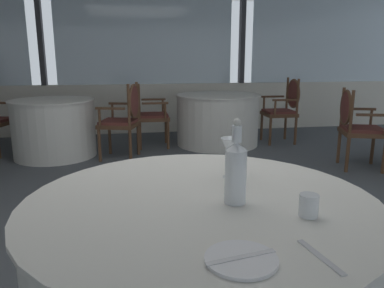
# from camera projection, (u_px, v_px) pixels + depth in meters

# --- Properties ---
(ground_plane) EXTENTS (13.99, 13.99, 0.00)m
(ground_plane) POSITION_uv_depth(u_px,v_px,m) (183.00, 234.00, 2.78)
(ground_plane) COLOR #4C5156
(window_wall_far) EXTENTS (10.76, 0.14, 2.61)m
(window_wall_far) POSITION_uv_depth(u_px,v_px,m) (147.00, 72.00, 6.41)
(window_wall_far) COLOR silver
(window_wall_far) RESTS_ON ground_plane
(foreground_table) EXTENTS (1.36, 1.36, 0.76)m
(foreground_table) POSITION_uv_depth(u_px,v_px,m) (200.00, 286.00, 1.52)
(foreground_table) COLOR silver
(foreground_table) RESTS_ON ground_plane
(side_plate) EXTENTS (0.20, 0.20, 0.01)m
(side_plate) POSITION_uv_depth(u_px,v_px,m) (241.00, 259.00, 0.99)
(side_plate) COLOR white
(side_plate) RESTS_ON foreground_table
(butter_knife) EXTENTS (0.20, 0.06, 0.00)m
(butter_knife) POSITION_uv_depth(u_px,v_px,m) (241.00, 257.00, 0.99)
(butter_knife) COLOR silver
(butter_knife) RESTS_ON foreground_table
(dinner_fork) EXTENTS (0.04, 0.19, 0.00)m
(dinner_fork) POSITION_uv_depth(u_px,v_px,m) (320.00, 256.00, 1.01)
(dinner_fork) COLOR silver
(dinner_fork) RESTS_ON foreground_table
(water_bottle) EXTENTS (0.08, 0.08, 0.32)m
(water_bottle) POSITION_uv_depth(u_px,v_px,m) (236.00, 170.00, 1.36)
(water_bottle) COLOR white
(water_bottle) RESTS_ON foreground_table
(wine_glass) EXTENTS (0.09, 0.09, 0.18)m
(wine_glass) POSITION_uv_depth(u_px,v_px,m) (231.00, 149.00, 1.66)
(wine_glass) COLOR white
(wine_glass) RESTS_ON foreground_table
(water_tumbler) EXTENTS (0.07, 0.07, 0.08)m
(water_tumbler) POSITION_uv_depth(u_px,v_px,m) (309.00, 205.00, 1.26)
(water_tumbler) COLOR white
(water_tumbler) RESTS_ON foreground_table
(dining_chair_0_0) EXTENTS (0.58, 0.62, 0.94)m
(dining_chair_0_0) POSITION_uv_depth(u_px,v_px,m) (356.00, 122.00, 4.36)
(dining_chair_0_0) COLOR brown
(dining_chair_0_0) RESTS_ON ground_plane
(background_table_1) EXTENTS (1.26, 1.26, 0.76)m
(background_table_1) POSITION_uv_depth(u_px,v_px,m) (217.00, 120.00, 5.62)
(background_table_1) COLOR silver
(background_table_1) RESTS_ON ground_plane
(dining_chair_1_0) EXTENTS (0.48, 0.55, 0.92)m
(dining_chair_1_0) POSITION_uv_depth(u_px,v_px,m) (147.00, 111.00, 5.44)
(dining_chair_1_0) COLOR brown
(dining_chair_1_0) RESTS_ON ground_plane
(dining_chair_1_1) EXTENTS (0.48, 0.55, 0.99)m
(dining_chair_1_1) POSITION_uv_depth(u_px,v_px,m) (285.00, 105.00, 5.72)
(dining_chair_1_1) COLOR brown
(dining_chair_1_1) RESTS_ON ground_plane
(background_table_2) EXTENTS (1.09, 1.09, 0.76)m
(background_table_2) POSITION_uv_depth(u_px,v_px,m) (54.00, 128.00, 4.93)
(background_table_2) COLOR silver
(background_table_2) RESTS_ON ground_plane
(dining_chair_2_1) EXTENTS (0.57, 0.62, 0.98)m
(dining_chair_2_1) POSITION_uv_depth(u_px,v_px,m) (125.00, 115.00, 4.78)
(dining_chair_2_1) COLOR brown
(dining_chair_2_1) RESTS_ON ground_plane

